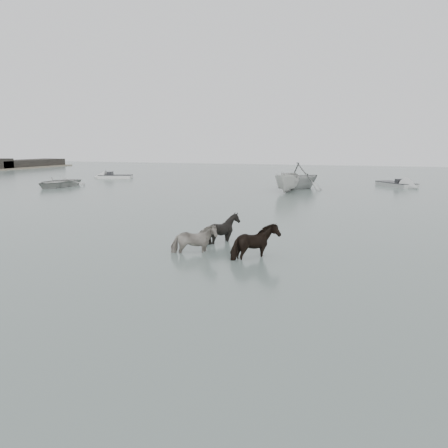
{
  "coord_description": "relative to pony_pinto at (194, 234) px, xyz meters",
  "views": [
    {
      "loc": [
        5.88,
        -14.09,
        3.88
      ],
      "look_at": [
        0.71,
        0.76,
        1.0
      ],
      "focal_mm": 35.0,
      "sensor_mm": 36.0,
      "label": 1
    }
  ],
  "objects": [
    {
      "name": "ground",
      "position": [
        0.2,
        -0.06,
        -0.7
      ],
      "size": [
        140.0,
        140.0,
        0.0
      ],
      "primitive_type": "plane",
      "color": "#51615A",
      "rests_on": "ground"
    },
    {
      "name": "pony_dark",
      "position": [
        2.33,
        -0.01,
        0.04
      ],
      "size": [
        1.58,
        1.73,
        1.48
      ],
      "primitive_type": "imported",
      "rotation": [
        0.0,
        0.0,
        1.32
      ],
      "color": "black",
      "rests_on": "ground"
    },
    {
      "name": "boat_small",
      "position": [
        -0.72,
        21.23,
        0.19
      ],
      "size": [
        1.89,
        4.66,
        1.78
      ],
      "primitive_type": "imported",
      "rotation": [
        0.0,
        0.0,
        0.04
      ],
      "color": "beige",
      "rests_on": "ground"
    },
    {
      "name": "rowboat_trail",
      "position": [
        -0.22,
        24.33,
        0.53
      ],
      "size": [
        5.89,
        6.09,
        2.46
      ],
      "primitive_type": "imported",
      "rotation": [
        0.0,
        0.0,
        2.58
      ],
      "color": "#A4A7A5",
      "rests_on": "ground"
    },
    {
      "name": "skiff_mid",
      "position": [
        7.9,
        29.64,
        -0.32
      ],
      "size": [
        4.71,
        5.72,
        0.75
      ],
      "primitive_type": null,
      "rotation": [
        0.0,
        0.0,
        -0.95
      ],
      "color": "#9C9E9C",
      "rests_on": "ground"
    },
    {
      "name": "rowboat_lead",
      "position": [
        -21.64,
        18.77,
        -0.17
      ],
      "size": [
        3.64,
        5.07,
        1.04
      ],
      "primitive_type": "imported",
      "rotation": [
        0.0,
        0.0,
        0.01
      ],
      "color": "#B6B6B1",
      "rests_on": "ground"
    },
    {
      "name": "pony_black",
      "position": [
        0.41,
        2.12,
        0.04
      ],
      "size": [
        1.61,
        1.51,
        1.47
      ],
      "primitive_type": "imported",
      "rotation": [
        0.0,
        0.0,
        1.85
      ],
      "color": "black",
      "rests_on": "ground"
    },
    {
      "name": "skiff_outer",
      "position": [
        -22.46,
        29.57,
        -0.32
      ],
      "size": [
        5.38,
        3.17,
        0.75
      ],
      "primitive_type": null,
      "rotation": [
        0.0,
        0.0,
        3.47
      ],
      "color": "silver",
      "rests_on": "ground"
    },
    {
      "name": "pony_pinto",
      "position": [
        0.0,
        0.0,
        0.0
      ],
      "size": [
        1.81,
        1.45,
        1.39
      ],
      "primitive_type": "imported",
      "rotation": [
        0.0,
        0.0,
        2.07
      ],
      "color": "black",
      "rests_on": "ground"
    }
  ]
}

